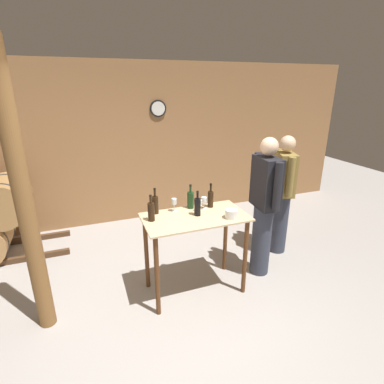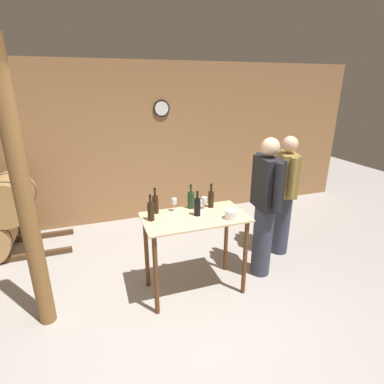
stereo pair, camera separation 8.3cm
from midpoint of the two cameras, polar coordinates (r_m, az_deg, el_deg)
name	(u,v)px [view 2 (the right image)]	position (r m, az deg, el deg)	size (l,w,h in m)	color
ground_plane	(192,321)	(3.40, 0.72, -23.29)	(14.00, 14.00, 0.00)	#9E9993
back_wall	(139,144)	(5.28, -9.64, 8.91)	(8.40, 0.08, 2.70)	#996B42
tasting_table	(195,233)	(3.39, 1.26, -7.73)	(1.15, 0.62, 0.96)	#D1B284
wooden_post	(24,200)	(3.05, -28.62, -1.32)	(0.16, 0.16, 2.70)	brown
wine_bottle_far_left	(151,211)	(3.19, -7.12, -3.56)	(0.07, 0.07, 0.29)	black
wine_bottle_left	(155,204)	(3.36, -6.29, -2.25)	(0.07, 0.07, 0.30)	black
wine_bottle_center	(197,206)	(3.28, 1.74, -2.75)	(0.07, 0.07, 0.28)	black
wine_bottle_right	(191,200)	(3.48, 0.46, -1.45)	(0.08, 0.08, 0.29)	#193819
wine_bottle_far_right	(211,199)	(3.51, 4.31, -1.25)	(0.07, 0.07, 0.29)	black
wine_glass_near_left	(174,202)	(3.39, -2.72, -1.89)	(0.06, 0.06, 0.16)	silver
wine_glass_near_center	(200,203)	(3.37, 2.17, -2.15)	(0.06, 0.06, 0.14)	silver
wine_glass_near_right	(204,200)	(3.46, 3.05, -1.57)	(0.07, 0.07, 0.14)	silver
ice_bucket	(231,214)	(3.26, 8.15, -4.23)	(0.13, 0.13, 0.10)	white
person_host	(285,194)	(4.34, 17.74, -0.36)	(0.34, 0.56, 1.70)	#333847
person_visitor_with_scarf	(265,206)	(3.74, 14.39, -2.62)	(0.25, 0.59, 1.77)	#333847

